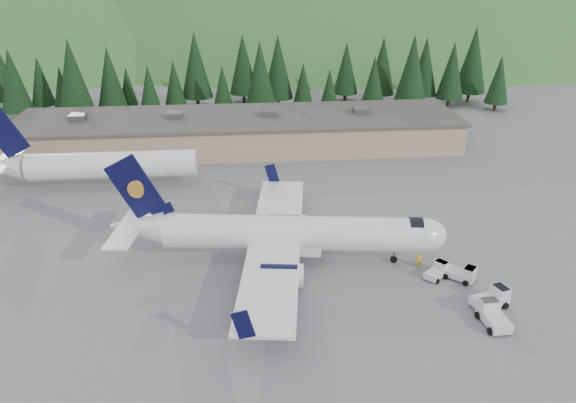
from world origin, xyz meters
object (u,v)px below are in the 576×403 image
(airliner, at_px, (284,234))
(baggage_tug_a, at_px, (493,298))
(second_airliner, at_px, (90,165))
(baggage_tug_b, at_px, (462,273))
(baggage_tug_c, at_px, (493,315))
(baggage_tug_d, at_px, (438,271))
(terminal_building, at_px, (239,131))
(ramp_worker, at_px, (419,260))

(airliner, height_order, baggage_tug_a, airliner)
(airliner, distance_m, baggage_tug_a, 20.58)
(second_airliner, bearing_deg, baggage_tug_b, -33.83)
(baggage_tug_b, bearing_deg, baggage_tug_c, -48.57)
(baggage_tug_a, relative_size, baggage_tug_d, 1.27)
(second_airliner, height_order, baggage_tug_c, second_airliner)
(airliner, bearing_deg, terminal_building, 103.87)
(airliner, relative_size, ramp_worker, 20.07)
(second_airliner, distance_m, baggage_tug_b, 49.12)
(airliner, relative_size, second_airliner, 1.24)
(second_airliner, relative_size, baggage_tug_b, 8.51)
(baggage_tug_a, height_order, baggage_tug_c, baggage_tug_c)
(second_airliner, bearing_deg, baggage_tug_c, -40.11)
(baggage_tug_c, height_order, baggage_tug_d, baggage_tug_c)
(airliner, xyz_separation_m, ramp_worker, (13.41, -2.68, -2.17))
(terminal_building, bearing_deg, second_airliner, -141.22)
(second_airliner, height_order, baggage_tug_b, second_airliner)
(baggage_tug_a, height_order, terminal_building, terminal_building)
(airliner, height_order, ramp_worker, airliner)
(airliner, xyz_separation_m, baggage_tug_d, (14.70, -4.61, -2.39))
(terminal_building, height_order, ramp_worker, terminal_building)
(baggage_tug_c, height_order, terminal_building, terminal_building)
(second_airliner, height_order, baggage_tug_a, second_airliner)
(second_airliner, bearing_deg, terminal_building, 38.78)
(baggage_tug_b, distance_m, terminal_building, 48.10)
(baggage_tug_a, bearing_deg, terminal_building, 97.87)
(airliner, height_order, terminal_building, airliner)
(terminal_building, height_order, baggage_tug_d, terminal_building)
(airliner, height_order, baggage_tug_c, airliner)
(second_airliner, xyz_separation_m, baggage_tug_c, (40.72, -34.31, -2.51))
(terminal_building, xyz_separation_m, baggage_tug_d, (18.72, -42.48, -1.99))
(baggage_tug_a, relative_size, baggage_tug_c, 1.05)
(airliner, distance_m, baggage_tug_c, 21.01)
(second_airliner, bearing_deg, baggage_tug_d, -34.42)
(baggage_tug_d, bearing_deg, second_airliner, 105.30)
(baggage_tug_c, distance_m, terminal_building, 54.47)
(baggage_tug_d, bearing_deg, ramp_worker, 83.55)
(ramp_worker, bearing_deg, airliner, -20.53)
(baggage_tug_b, bearing_deg, baggage_tug_a, -34.62)
(baggage_tug_c, relative_size, terminal_building, 0.05)
(airliner, xyz_separation_m, baggage_tug_b, (16.81, -5.44, -2.31))
(baggage_tug_a, bearing_deg, ramp_worker, 105.11)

